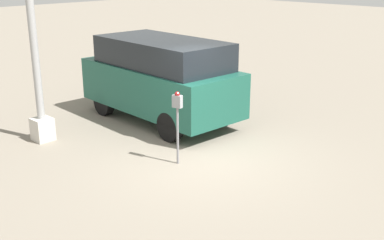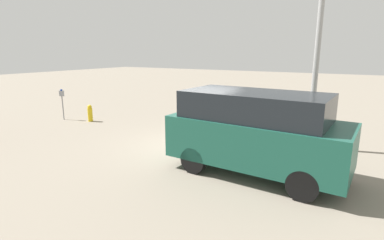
# 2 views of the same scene
# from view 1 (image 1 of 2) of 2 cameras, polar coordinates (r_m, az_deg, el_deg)

# --- Properties ---
(ground_plane) EXTENTS (80.00, 80.00, 0.00)m
(ground_plane) POSITION_cam_1_polar(r_m,az_deg,el_deg) (10.57, 0.64, -4.48)
(ground_plane) COLOR gray
(parking_meter_near) EXTENTS (0.22, 0.16, 1.58)m
(parking_meter_near) POSITION_cam_1_polar(r_m,az_deg,el_deg) (9.88, -1.74, 1.05)
(parking_meter_near) COLOR gray
(parking_meter_near) RESTS_ON ground
(lamp_post) EXTENTS (0.44, 0.44, 6.69)m
(lamp_post) POSITION_cam_1_polar(r_m,az_deg,el_deg) (11.55, -18.29, 9.11)
(lamp_post) COLOR beige
(lamp_post) RESTS_ON ground
(parked_van) EXTENTS (4.68, 2.21, 2.20)m
(parked_van) POSITION_cam_1_polar(r_m,az_deg,el_deg) (12.77, -3.73, 5.09)
(parked_van) COLOR #195142
(parked_van) RESTS_ON ground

